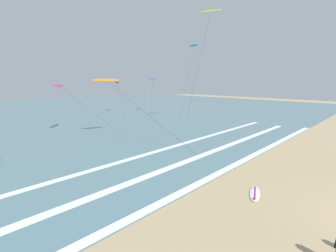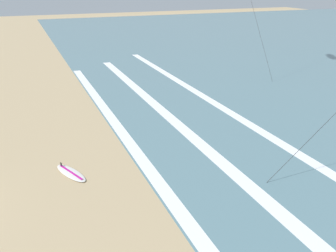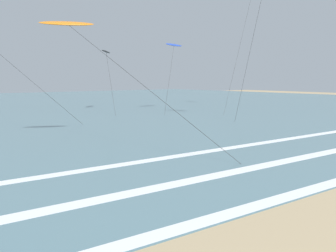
# 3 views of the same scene
# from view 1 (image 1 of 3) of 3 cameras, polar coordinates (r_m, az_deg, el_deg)

# --- Properties ---
(ocean_surface) EXTENTS (140.00, 90.00, 0.01)m
(ocean_surface) POSITION_cam_1_polar(r_m,az_deg,el_deg) (55.33, -30.31, 2.65)
(ocean_surface) COLOR slate
(ocean_surface) RESTS_ON ground
(wave_foam_shoreline) EXTENTS (44.15, 0.61, 0.01)m
(wave_foam_shoreline) POSITION_cam_1_polar(r_m,az_deg,el_deg) (18.79, 14.90, -10.14)
(wave_foam_shoreline) COLOR white
(wave_foam_shoreline) RESTS_ON ocean_surface
(wave_foam_mid_break) EXTENTS (45.43, 0.71, 0.01)m
(wave_foam_mid_break) POSITION_cam_1_polar(r_m,az_deg,el_deg) (19.20, 3.27, -9.31)
(wave_foam_mid_break) COLOR white
(wave_foam_mid_break) RESTS_ON ocean_surface
(wave_foam_outer_break) EXTENTS (49.00, 0.63, 0.01)m
(wave_foam_outer_break) POSITION_cam_1_polar(r_m,az_deg,el_deg) (21.11, -6.88, -7.46)
(wave_foam_outer_break) COLOR white
(wave_foam_outer_break) RESTS_ON ocean_surface
(surfboard_near_water) EXTENTS (2.17, 1.37, 0.25)m
(surfboard_near_water) POSITION_cam_1_polar(r_m,az_deg,el_deg) (15.31, 20.86, -15.47)
(surfboard_near_water) COLOR silver
(surfboard_near_water) RESTS_ON ground
(kite_magenta_low_near) EXTENTS (8.45, 2.97, 6.40)m
(kite_magenta_low_near) POSITION_cam_1_polar(r_m,az_deg,el_deg) (32.63, -25.64, 9.08)
(kite_magenta_low_near) COLOR #CC2384
(kite_magenta_low_near) RESTS_ON ground
(kite_blue_high_left) EXTENTS (6.35, 5.12, 7.45)m
(kite_blue_high_left) POSITION_cam_1_polar(r_m,az_deg,el_deg) (50.06, -3.81, 11.66)
(kite_blue_high_left) COLOR blue
(kite_blue_high_left) RESTS_ON ground
(kite_black_high_right) EXTENTS (4.40, 8.27, 6.68)m
(kite_black_high_right) POSITION_cam_1_polar(r_m,az_deg,el_deg) (49.65, -12.59, 10.54)
(kite_black_high_right) COLOR black
(kite_black_high_right) RESTS_ON ground
(kite_yellow_far_left) EXTENTS (1.93, 5.13, 17.07)m
(kite_yellow_far_left) POSITION_cam_1_polar(r_m,az_deg,el_deg) (37.99, 10.49, 26.24)
(kite_yellow_far_left) COLOR yellow
(kite_yellow_far_left) RESTS_ON ground
(kite_orange_far_right) EXTENTS (3.86, 12.86, 7.08)m
(kite_orange_far_right) POSITION_cam_1_polar(r_m,az_deg,el_deg) (28.36, -15.25, 10.96)
(kite_orange_far_right) COLOR orange
(kite_orange_far_right) RESTS_ON ground
(kite_cyan_distant_high) EXTENTS (10.48, 6.34, 14.85)m
(kite_cyan_distant_high) POSITION_cam_1_polar(r_m,az_deg,el_deg) (54.84, 6.36, 19.24)
(kite_cyan_distant_high) COLOR #23A8C6
(kite_cyan_distant_high) RESTS_ON ground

